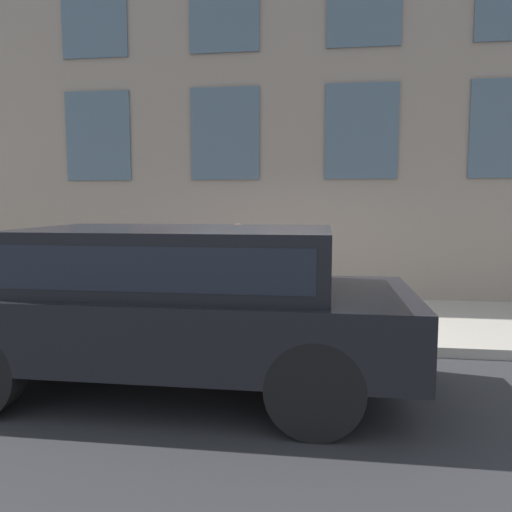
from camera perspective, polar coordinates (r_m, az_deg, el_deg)
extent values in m
plane|color=#2D2D30|center=(6.53, 2.10, -10.82)|extent=(80.00, 80.00, 0.00)
cube|color=#A8A093|center=(8.00, 3.23, -7.14)|extent=(3.10, 60.00, 0.13)
cube|color=gray|center=(9.63, 4.21, 16.17)|extent=(0.30, 40.00, 7.16)
cube|color=#4C6070|center=(9.89, 26.91, 12.87)|extent=(0.03, 1.29, 1.69)
cube|color=#4C6070|center=(9.40, 11.96, 13.78)|extent=(0.03, 1.29, 1.69)
cube|color=#4C6070|center=(9.56, -3.58, 13.77)|extent=(0.03, 1.29, 1.69)
cube|color=#4C6070|center=(10.34, -17.61, 12.92)|extent=(0.03, 1.29, 1.69)
cube|color=#4C6070|center=(10.13, -3.67, 26.78)|extent=(0.03, 1.29, 1.69)
cube|color=#4C6070|center=(10.87, -18.05, 25.05)|extent=(0.03, 1.29, 1.69)
cylinder|color=red|center=(6.91, 2.19, -8.57)|extent=(0.30, 0.30, 0.04)
cylinder|color=red|center=(6.83, 2.20, -6.02)|extent=(0.22, 0.22, 0.67)
sphere|color=maroon|center=(6.77, 2.21, -3.25)|extent=(0.23, 0.23, 0.23)
cylinder|color=black|center=(6.76, 2.21, -2.67)|extent=(0.08, 0.08, 0.09)
cylinder|color=red|center=(6.80, 3.54, -5.39)|extent=(0.09, 0.10, 0.09)
cylinder|color=red|center=(6.83, 0.86, -5.33)|extent=(0.09, 0.10, 0.09)
cylinder|color=navy|center=(7.29, -2.14, -5.09)|extent=(0.10, 0.10, 0.71)
cylinder|color=navy|center=(7.44, -1.94, -4.87)|extent=(0.10, 0.10, 0.71)
cube|color=#72288C|center=(7.27, -2.05, -0.20)|extent=(0.19, 0.13, 0.53)
cylinder|color=#72288C|center=(7.14, -2.24, -0.21)|extent=(0.08, 0.08, 0.50)
cylinder|color=#72288C|center=(7.40, -1.87, 0.02)|extent=(0.08, 0.08, 0.50)
sphere|color=brown|center=(7.24, -2.07, 2.81)|extent=(0.24, 0.24, 0.24)
cylinder|color=black|center=(6.60, -19.95, -7.31)|extent=(0.24, 0.82, 0.82)
cylinder|color=black|center=(4.19, 6.74, -14.82)|extent=(0.24, 0.82, 0.82)
cylinder|color=black|center=(5.86, 7.09, -8.68)|extent=(0.24, 0.82, 0.82)
cube|color=black|center=(5.17, -9.87, -7.04)|extent=(2.00, 4.80, 0.65)
cube|color=black|center=(5.03, -8.70, -0.21)|extent=(1.76, 2.98, 0.59)
cube|color=#1E232D|center=(5.03, -8.70, -0.21)|extent=(1.77, 2.74, 0.38)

